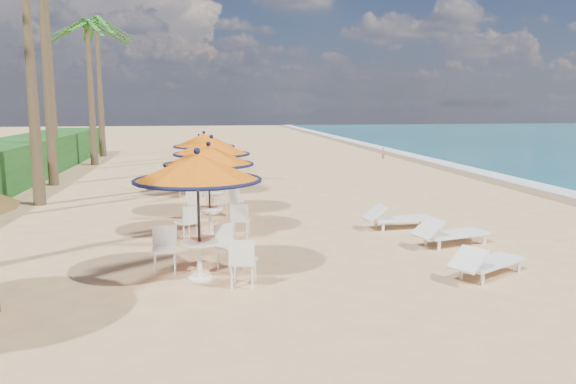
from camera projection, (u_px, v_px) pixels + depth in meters
name	position (u px, v px, depth m)	size (l,w,h in m)	color
ground	(435.00, 266.00, 12.23)	(160.00, 160.00, 0.00)	tan
foam_strip	(546.00, 188.00, 23.43)	(1.20, 140.00, 0.04)	white
wetsand_band	(527.00, 189.00, 23.29)	(1.40, 140.00, 0.02)	olive
station_0	(200.00, 183.00, 11.07)	(2.54, 2.54, 2.65)	black
station_1	(209.00, 164.00, 14.83)	(2.41, 2.41, 2.51)	black
station_2	(212.00, 156.00, 17.73)	(2.43, 2.45, 2.54)	black
station_3	(203.00, 148.00, 21.52)	(2.37, 2.39, 2.47)	black
station_4	(200.00, 147.00, 25.25)	(2.08, 2.08, 2.16)	black
lounger_near	(485.00, 262.00, 11.38)	(1.97, 1.48, 0.69)	white
lounger_mid	(449.00, 233.00, 13.89)	(2.12, 1.16, 0.73)	white
lounger_far	(396.00, 217.00, 15.82)	(2.01, 0.78, 0.70)	white
palm_6	(88.00, 33.00, 31.23)	(5.00, 5.00, 8.10)	brown
palm_7	(97.00, 31.00, 36.36)	(5.00, 5.00, 8.96)	brown
person	(383.00, 153.00, 35.54)	(0.30, 0.20, 0.82)	#96644C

